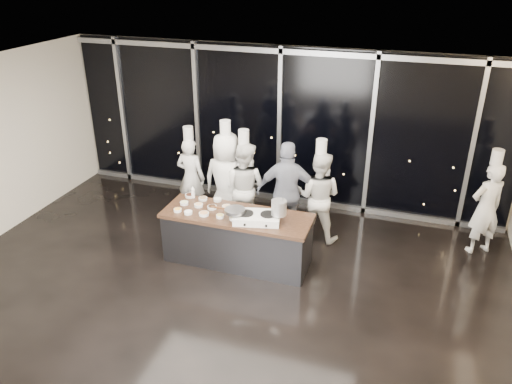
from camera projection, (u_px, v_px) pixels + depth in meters
ground at (218, 291)px, 7.76m from camera, size 9.00×9.00×0.00m
room_shell at (224, 158)px, 6.74m from camera, size 9.02×7.02×3.21m
window_wall at (280, 127)px, 10.01m from camera, size 8.90×0.11×3.20m
demo_counter at (237, 238)px, 8.33m from camera, size 2.46×0.86×0.90m
stove at (257, 217)px, 7.91m from camera, size 0.80×0.59×0.14m
frying_pan at (234, 211)px, 7.90m from camera, size 0.60×0.39×0.06m
stock_pot at (279, 208)px, 7.79m from camera, size 0.29×0.29×0.24m
prep_bowls at (204, 207)px, 8.33m from camera, size 1.17×0.73×0.05m
squeeze_bottle at (193, 192)px, 8.65m from camera, size 0.06×0.06×0.22m
chef_far_left at (191, 177)px, 9.69m from camera, size 0.62×0.43×1.84m
chef_left at (227, 181)px, 9.21m from camera, size 0.95×0.64×2.11m
chef_center at (244, 187)px, 9.15m from camera, size 0.93×0.77×1.97m
guest at (288, 193)px, 8.78m from camera, size 1.16×0.64×1.88m
chef_right at (318, 196)px, 8.88m from camera, size 0.86×0.70×1.91m
chef_side at (486, 207)px, 8.45m from camera, size 0.73×0.67×1.90m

